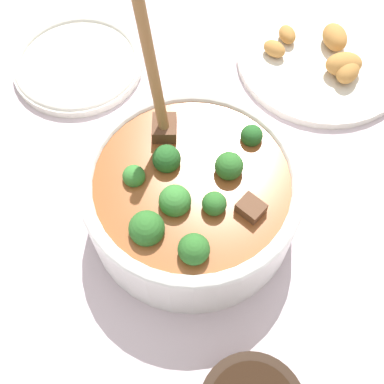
{
  "coord_description": "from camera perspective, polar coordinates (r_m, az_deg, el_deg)",
  "views": [
    {
      "loc": [
        0.22,
        -0.15,
        0.53
      ],
      "look_at": [
        0.0,
        0.0,
        0.06
      ],
      "focal_mm": 45.0,
      "sensor_mm": 36.0,
      "label": 1
    }
  ],
  "objects": [
    {
      "name": "ground_plane",
      "position": [
        0.59,
        0.0,
        -2.74
      ],
      "size": [
        4.0,
        4.0,
        0.0
      ],
      "primitive_type": "plane",
      "color": "silver"
    },
    {
      "name": "stew_bowl",
      "position": [
        0.55,
        -0.04,
        -0.26
      ],
      "size": [
        0.25,
        0.25,
        0.25
      ],
      "color": "white",
      "rests_on": "ground_plane"
    },
    {
      "name": "food_plate",
      "position": [
        0.76,
        15.28,
        15.11
      ],
      "size": [
        0.25,
        0.25,
        0.04
      ],
      "color": "silver",
      "rests_on": "ground_plane"
    },
    {
      "name": "empty_plate",
      "position": [
        0.75,
        -13.25,
        14.67
      ],
      "size": [
        0.19,
        0.19,
        0.02
      ],
      "color": "silver",
      "rests_on": "ground_plane"
    }
  ]
}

